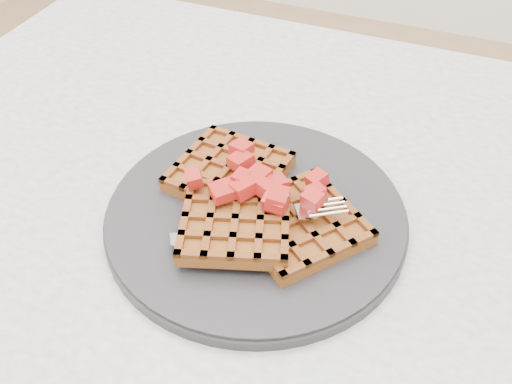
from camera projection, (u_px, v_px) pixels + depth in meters
table at (337, 289)px, 0.67m from camera, size 1.20×0.80×0.75m
plate at (256, 215)px, 0.59m from camera, size 0.31×0.31×0.02m
waffles at (255, 204)px, 0.57m from camera, size 0.23×0.20×0.03m
strawberry_pile at (256, 181)px, 0.55m from camera, size 0.15×0.15×0.02m
fork at (272, 230)px, 0.55m from camera, size 0.16×0.12×0.02m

